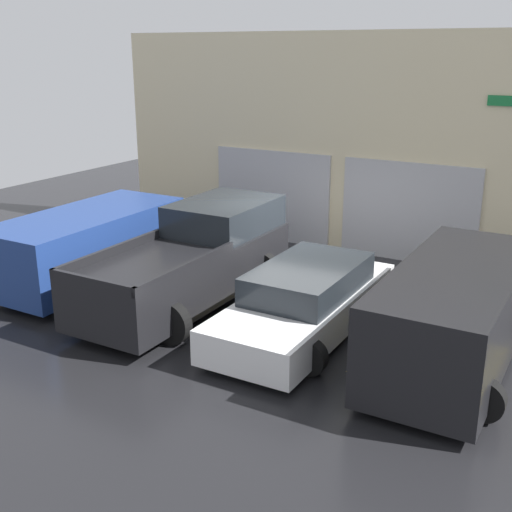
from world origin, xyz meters
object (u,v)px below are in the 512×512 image
Objects in this scene: sedan_side at (455,313)px; sedan_white at (306,301)px; pickup_truck at (194,259)px; van_right at (88,245)px.

sedan_white is at bearing 179.39° from sedan_side.
sedan_white is 1.00× the size of sedan_side.
pickup_truck is 1.17× the size of van_right.
van_right is (-5.31, -0.03, 0.28)m from sedan_white.
van_right reaches higher than sedan_white.
pickup_truck is 2.67m from van_right.
sedan_side is at bearing -3.04° from pickup_truck.
van_right is at bearing 180.00° from sedan_side.
sedan_white is 5.31m from van_right.
van_right is (-7.96, 0.00, -0.04)m from sedan_side.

